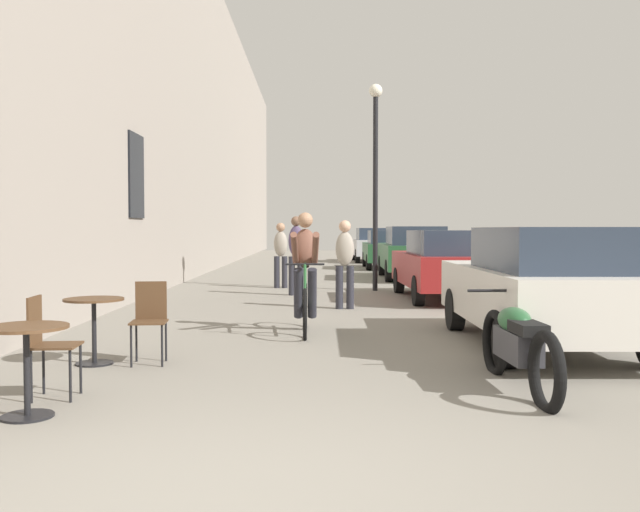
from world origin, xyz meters
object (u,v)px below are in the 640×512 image
parked_car_third (413,252)px  parked_car_nearest (543,286)px  cafe_table_mid (94,317)px  pedestrian_far (281,251)px  parked_car_second (445,264)px  cafe_table_near (26,351)px  cafe_chair_near_toward_street (47,339)px  street_lamp (375,160)px  pedestrian_near (345,259)px  cyclist_on_bicycle (305,276)px  pedestrian_mid (296,251)px  parked_car_fourth (387,249)px  parked_motorcycle (518,345)px  cafe_chair_mid_toward_street (150,316)px  parked_car_fifth (374,244)px

parked_car_third → parked_car_nearest: bearing=-90.4°
cafe_table_mid → parked_car_nearest: parked_car_nearest is taller
pedestrian_far → parked_car_second: 4.56m
cafe_table_near → cafe_chair_near_toward_street: (-0.08, 0.61, -0.00)m
cafe_table_near → pedestrian_far: 11.94m
cafe_chair_near_toward_street → street_lamp: 11.42m
cafe_chair_near_toward_street → pedestrian_near: pedestrian_near is taller
cyclist_on_bicycle → pedestrian_near: cyclist_on_bicycle is taller
cafe_table_near → cafe_chair_near_toward_street: bearing=97.1°
cafe_chair_near_toward_street → cafe_table_near: bearing=-82.9°
cyclist_on_bicycle → pedestrian_mid: pedestrian_mid is taller
cafe_table_mid → parked_car_second: parked_car_second is taller
pedestrian_far → parked_car_nearest: size_ratio=0.39×
cafe_table_mid → parked_car_fourth: size_ratio=0.18×
pedestrian_near → parked_car_second: (2.18, 1.72, -0.17)m
parked_motorcycle → pedestrian_far: bearing=104.0°
cafe_table_near → pedestrian_near: pedestrian_near is taller
pedestrian_mid → cafe_chair_mid_toward_street: bearing=-100.2°
pedestrian_far → cafe_table_near: bearing=-96.7°
parked_car_fourth → parked_motorcycle: 19.46m
cafe_table_mid → cafe_chair_mid_toward_street: bearing=7.4°
parked_car_nearest → street_lamp: bearing=99.9°
cafe_table_mid → street_lamp: 10.08m
cafe_table_mid → parked_car_second: size_ratio=0.18×
pedestrian_far → parked_car_third: (3.77, 3.16, -0.11)m
pedestrian_mid → cyclist_on_bicycle: bearing=-87.1°
parked_car_fourth → cafe_chair_mid_toward_street: bearing=-103.9°
cafe_chair_near_toward_street → cafe_table_mid: size_ratio=1.24×
cafe_table_near → pedestrian_far: (1.39, 11.85, 0.39)m
cafe_table_near → parked_car_fourth: 20.96m
cafe_table_near → street_lamp: size_ratio=0.15×
cafe_table_mid → parked_car_second: (5.13, 6.92, 0.23)m
parked_car_fifth → street_lamp: bearing=-94.7°
cafe_chair_near_toward_street → parked_car_third: bearing=70.0°
pedestrian_far → parked_car_fourth: (3.56, 8.51, -0.18)m
parked_car_third → parked_car_fifth: (-0.27, 10.71, -0.01)m
parked_car_fifth → parked_motorcycle: (-0.77, -24.79, -0.38)m
cafe_table_mid → parked_car_nearest: bearing=10.9°
cafe_chair_near_toward_street → cyclist_on_bicycle: bearing=60.4°
cafe_table_mid → pedestrian_mid: size_ratio=0.41×
cafe_table_mid → parked_motorcycle: parked_motorcycle is taller
pedestrian_mid → parked_car_third: 6.09m
cafe_chair_mid_toward_street → parked_car_nearest: bearing=11.4°
pedestrian_mid → parked_motorcycle: bearing=-75.7°
pedestrian_near → parked_car_fifth: pedestrian_near is taller
street_lamp → parked_car_second: street_lamp is taller
cafe_chair_mid_toward_street → pedestrian_mid: bearing=79.8°
cyclist_on_bicycle → street_lamp: size_ratio=0.36×
cafe_chair_near_toward_street → pedestrian_far: size_ratio=0.55×
parked_car_second → parked_car_fifth: size_ratio=0.96×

